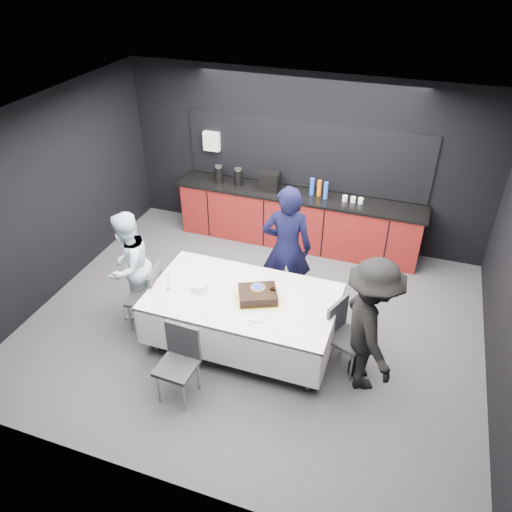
{
  "coord_description": "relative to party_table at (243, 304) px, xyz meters",
  "views": [
    {
      "loc": [
        1.75,
        -4.9,
        4.59
      ],
      "look_at": [
        0.0,
        0.1,
        1.05
      ],
      "focal_mm": 35.0,
      "sensor_mm": 36.0,
      "label": 1
    }
  ],
  "objects": [
    {
      "name": "ground",
      "position": [
        0.0,
        0.4,
        -0.64
      ],
      "size": [
        6.0,
        6.0,
        0.0
      ],
      "primitive_type": "plane",
      "color": "#44454A",
      "rests_on": "ground"
    },
    {
      "name": "room_shell",
      "position": [
        0.0,
        0.4,
        1.22
      ],
      "size": [
        6.04,
        5.04,
        2.82
      ],
      "color": "white",
      "rests_on": "ground"
    },
    {
      "name": "kitchenette",
      "position": [
        -0.02,
        2.62,
        -0.1
      ],
      "size": [
        4.1,
        0.64,
        2.05
      ],
      "color": "maroon",
      "rests_on": "ground"
    },
    {
      "name": "party_table",
      "position": [
        0.0,
        0.0,
        0.0
      ],
      "size": [
        2.32,
        1.32,
        0.78
      ],
      "color": "#99999E",
      "rests_on": "ground"
    },
    {
      "name": "cake_assembly",
      "position": [
        0.2,
        0.01,
        0.2
      ],
      "size": [
        0.62,
        0.57,
        0.16
      ],
      "color": "gold",
      "rests_on": "party_table"
    },
    {
      "name": "plate_stack",
      "position": [
        -0.55,
        -0.06,
        0.19
      ],
      "size": [
        0.22,
        0.22,
        0.1
      ],
      "primitive_type": "cylinder",
      "color": "white",
      "rests_on": "party_table"
    },
    {
      "name": "loose_plate_near",
      "position": [
        -0.36,
        -0.45,
        0.14
      ],
      "size": [
        0.19,
        0.19,
        0.01
      ],
      "primitive_type": "cylinder",
      "color": "white",
      "rests_on": "party_table"
    },
    {
      "name": "loose_plate_right_a",
      "position": [
        0.66,
        0.16,
        0.14
      ],
      "size": [
        0.18,
        0.18,
        0.01
      ],
      "primitive_type": "cylinder",
      "color": "white",
      "rests_on": "party_table"
    },
    {
      "name": "loose_plate_right_b",
      "position": [
        0.75,
        -0.42,
        0.14
      ],
      "size": [
        0.19,
        0.19,
        0.01
      ],
      "primitive_type": "cylinder",
      "color": "white",
      "rests_on": "party_table"
    },
    {
      "name": "loose_plate_far",
      "position": [
        -0.05,
        0.32,
        0.14
      ],
      "size": [
        0.19,
        0.19,
        0.01
      ],
      "primitive_type": "cylinder",
      "color": "white",
      "rests_on": "party_table"
    },
    {
      "name": "fork_pile",
      "position": [
        0.31,
        -0.37,
        0.15
      ],
      "size": [
        0.16,
        0.1,
        0.02
      ],
      "primitive_type": "cube",
      "rotation": [
        0.0,
        0.0,
        -0.01
      ],
      "color": "white",
      "rests_on": "party_table"
    },
    {
      "name": "champagne_flute",
      "position": [
        -0.92,
        -0.19,
        0.3
      ],
      "size": [
        0.06,
        0.06,
        0.22
      ],
      "color": "white",
      "rests_on": "party_table"
    },
    {
      "name": "chair_left",
      "position": [
        -1.29,
        -0.07,
        -0.11
      ],
      "size": [
        0.49,
        0.49,
        0.92
      ],
      "color": "#2E2D32",
      "rests_on": "ground"
    },
    {
      "name": "chair_right",
      "position": [
        1.27,
        0.05,
        -0.11
      ],
      "size": [
        0.54,
        0.54,
        0.92
      ],
      "color": "#2E2D32",
      "rests_on": "ground"
    },
    {
      "name": "chair_near",
      "position": [
        -0.39,
        -0.99,
        -0.11
      ],
      "size": [
        0.44,
        0.44,
        0.92
      ],
      "color": "#2E2D32",
      "rests_on": "ground"
    },
    {
      "name": "person_center",
      "position": [
        0.27,
        0.98,
        0.29
      ],
      "size": [
        0.76,
        0.58,
        1.86
      ],
      "primitive_type": "imported",
      "rotation": [
        0.0,
        0.0,
        3.36
      ],
      "color": "black",
      "rests_on": "ground"
    },
    {
      "name": "person_left",
      "position": [
        -1.66,
        0.08,
        0.14
      ],
      "size": [
        0.62,
        0.78,
        1.56
      ],
      "primitive_type": "imported",
      "rotation": [
        0.0,
        0.0,
        -1.61
      ],
      "color": "#C7E9FA",
      "rests_on": "ground"
    },
    {
      "name": "person_right",
      "position": [
        1.57,
        -0.14,
        0.22
      ],
      "size": [
        1.07,
        1.28,
        1.72
      ],
      "primitive_type": "imported",
      "rotation": [
        0.0,
        0.0,
        2.04
      ],
      "color": "black",
      "rests_on": "ground"
    }
  ]
}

